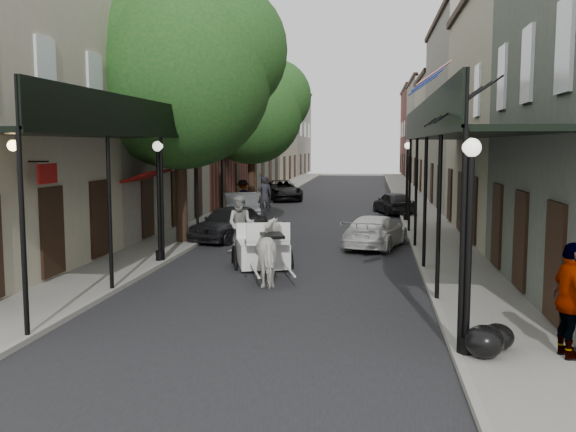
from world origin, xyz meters
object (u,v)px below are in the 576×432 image
(tree_near, at_px, (191,69))
(car_right_near, at_px, (376,231))
(lamppost_left, at_px, (159,199))
(lamppost_right_far, at_px, (407,180))
(tree_far, at_px, (258,108))
(carriage, at_px, (261,230))
(car_left_near, at_px, (229,223))
(pedestrian_walking, at_px, (241,224))
(pedestrian_sidewalk_right, at_px, (571,300))
(horse, at_px, (273,252))
(car_left_far, at_px, (281,190))
(car_left_mid, at_px, (241,209))
(car_right_far, at_px, (394,203))
(lamppost_right_near, at_px, (469,243))
(pedestrian_sidewalk_left, at_px, (243,197))

(tree_near, height_order, car_right_near, tree_near)
(lamppost_left, xyz_separation_m, car_right_near, (6.70, 4.13, -1.46))
(tree_near, distance_m, lamppost_right_far, 12.24)
(car_right_near, bearing_deg, tree_far, -49.20)
(carriage, xyz_separation_m, car_left_near, (-2.16, 5.04, -0.42))
(tree_far, height_order, car_left_near, tree_far)
(lamppost_left, bearing_deg, pedestrian_walking, 48.08)
(pedestrian_walking, xyz_separation_m, pedestrian_sidewalk_right, (7.80, -10.34, 0.11))
(horse, height_order, car_left_far, horse)
(car_left_far, bearing_deg, lamppost_left, -108.60)
(tree_near, distance_m, car_left_near, 6.01)
(carriage, height_order, pedestrian_walking, carriage)
(car_right_near, bearing_deg, car_left_near, 3.68)
(car_left_mid, height_order, car_right_far, car_left_mid)
(lamppost_right_near, bearing_deg, tree_far, 107.68)
(pedestrian_sidewalk_right, distance_m, car_right_near, 12.55)
(lamppost_right_far, bearing_deg, horse, -106.58)
(lamppost_left, distance_m, lamppost_right_far, 14.53)
(car_left_mid, bearing_deg, horse, -92.04)
(tree_near, bearing_deg, horse, -58.25)
(carriage, bearing_deg, horse, -90.00)
(lamppost_right_near, relative_size, pedestrian_sidewalk_left, 2.06)
(car_right_near, bearing_deg, pedestrian_sidewalk_left, -39.13)
(lamppost_right_far, bearing_deg, car_right_far, 97.88)
(lamppost_right_near, height_order, car_left_near, lamppost_right_near)
(lamppost_right_far, bearing_deg, tree_far, 143.49)
(pedestrian_sidewalk_right, height_order, car_right_near, pedestrian_sidewalk_right)
(pedestrian_walking, bearing_deg, horse, -66.44)
(lamppost_left, height_order, pedestrian_sidewalk_left, lamppost_left)
(tree_near, height_order, lamppost_right_far, tree_near)
(horse, height_order, car_left_near, horse)
(tree_near, height_order, car_right_far, tree_near)
(tree_near, distance_m, car_left_far, 20.04)
(lamppost_right_far, bearing_deg, pedestrian_sidewalk_right, -85.14)
(lamppost_right_near, xyz_separation_m, lamppost_left, (-8.20, 8.00, 0.00))
(lamppost_right_far, bearing_deg, tree_near, -136.69)
(tree_near, relative_size, car_left_mid, 2.16)
(tree_far, distance_m, carriage, 18.87)
(tree_far, height_order, car_right_near, tree_far)
(car_right_far, bearing_deg, pedestrian_walking, 50.43)
(lamppost_left, bearing_deg, lamppost_right_far, 55.65)
(horse, distance_m, carriage, 2.67)
(tree_far, bearing_deg, car_left_near, -84.87)
(pedestrian_sidewalk_right, relative_size, car_left_far, 0.40)
(tree_near, relative_size, lamppost_right_far, 2.60)
(car_right_far, bearing_deg, car_right_near, 68.33)
(tree_near, bearing_deg, pedestrian_sidewalk_left, 90.02)
(lamppost_left, bearing_deg, car_left_far, 88.77)
(car_right_near, height_order, car_right_far, car_right_far)
(pedestrian_sidewalk_left, distance_m, car_left_far, 9.91)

